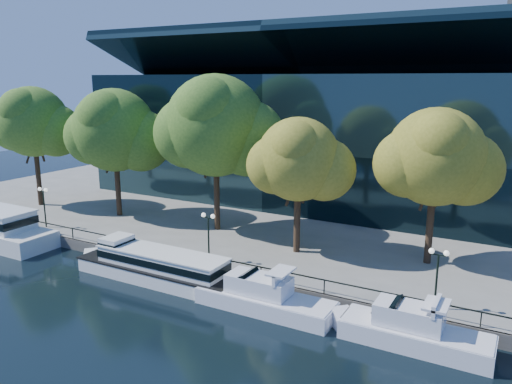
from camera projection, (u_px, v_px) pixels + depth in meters
The scene contains 15 objects.
ground at pixel (181, 294), 36.87m from camera, with size 160.00×160.00×0.00m, color black.
promenade at pixel (345, 192), 67.74m from camera, with size 90.00×67.08×1.00m.
railing at pixel (205, 256), 39.20m from camera, with size 88.20×0.08×0.99m.
convention_building at pixel (306, 135), 63.95m from camera, with size 50.00×24.57×21.43m.
tour_boat at pixel (154, 264), 39.35m from camera, with size 15.51×3.46×2.94m.
cruiser_near at pixel (260, 296), 34.26m from camera, with size 10.86×2.80×3.15m.
cruiser_far at pixel (408, 329), 29.65m from camera, with size 9.81×2.72×3.21m.
tree_0 at pixel (34, 123), 56.70m from camera, with size 10.00×8.20×13.75m.
tree_1 at pixel (115, 132), 52.32m from camera, with size 10.90×8.94×13.61m.
tree_2 at pixel (217, 128), 47.02m from camera, with size 12.10×9.92×15.05m.
tree_3 at pixel (299, 161), 41.13m from camera, with size 8.75×7.17×11.54m.
tree_4 at pixel (437, 159), 38.38m from camera, with size 9.55×7.83×12.47m.
lamp_0 at pixel (44, 198), 49.44m from camera, with size 1.26×0.36×4.03m.
lamp_1 at pixel (208, 226), 40.06m from camera, with size 1.26×0.36×4.03m.
lamp_2 at pixel (438, 265), 31.69m from camera, with size 1.26×0.36×4.03m.
Camera 1 is at (21.55, -27.22, 15.55)m, focal length 35.00 mm.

